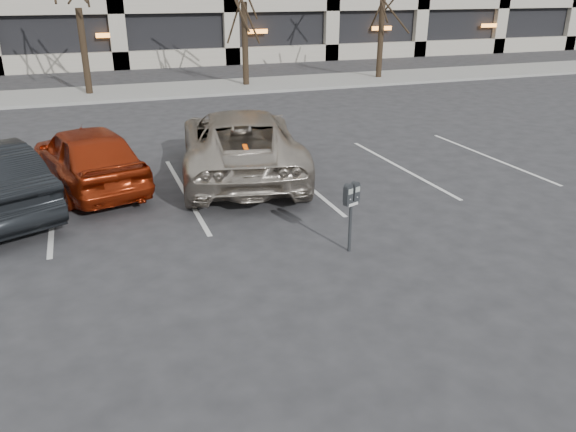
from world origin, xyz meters
name	(u,v)px	position (x,y,z in m)	size (l,w,h in m)	color
ground	(276,221)	(0.00, 0.00, 0.00)	(140.00, 140.00, 0.00)	#28282B
sidewalk	(160,91)	(0.00, 16.00, 0.06)	(80.00, 4.00, 0.12)	gray
stall_lines	(185,192)	(-1.40, 2.30, 0.01)	(16.90, 5.20, 0.00)	silver
parking_meter	(351,200)	(0.78, -1.75, 0.96)	(0.34, 0.22, 1.25)	black
suv_silver	(240,143)	(0.16, 3.11, 0.82)	(3.78, 6.29, 1.64)	#B2A697
car_red	(87,157)	(-3.38, 3.38, 0.75)	(1.77, 4.40, 1.50)	#96270D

